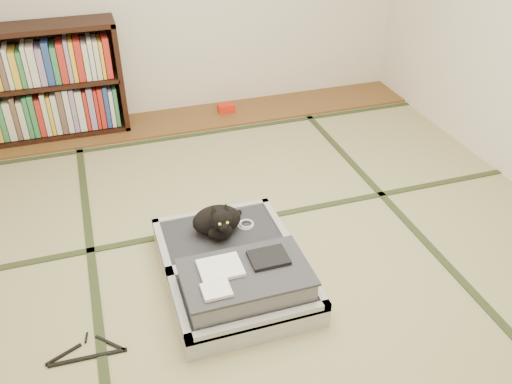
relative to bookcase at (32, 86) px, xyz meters
name	(u,v)px	position (x,y,z in m)	size (l,w,h in m)	color
floor	(266,259)	(1.27, -2.07, -0.45)	(4.50, 4.50, 0.00)	tan
wood_strip	(194,118)	(1.27, -0.07, -0.44)	(4.00, 0.50, 0.02)	brown
red_item	(226,108)	(1.58, -0.04, -0.40)	(0.15, 0.09, 0.07)	red
room_shell	(269,11)	(1.27, -2.07, 1.01)	(4.50, 4.50, 4.50)	white
tatami_borders	(242,212)	(1.27, -1.57, -0.45)	(4.00, 4.50, 0.01)	#2D381E
bookcase	(32,86)	(0.00, 0.00, 0.00)	(1.41, 0.32, 0.92)	black
suitcase	(235,271)	(1.03, -2.23, -0.35)	(0.75, 1.00, 0.30)	silver
cat	(218,221)	(1.02, -1.94, -0.21)	(0.33, 0.34, 0.27)	black
cable_coil	(246,224)	(1.20, -1.90, -0.30)	(0.10, 0.10, 0.03)	white
hanger	(88,353)	(0.21, -2.48, -0.44)	(0.39, 0.18, 0.01)	black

